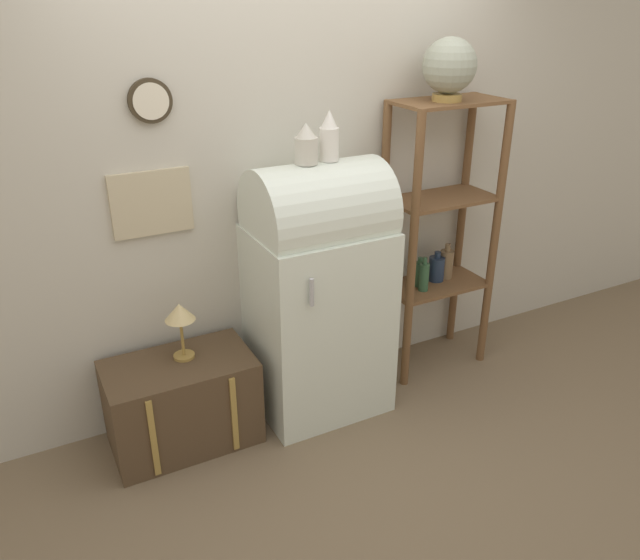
% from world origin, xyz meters
% --- Properties ---
extents(ground_plane, '(12.00, 12.00, 0.00)m').
position_xyz_m(ground_plane, '(0.00, 0.00, 0.00)').
color(ground_plane, '#7A664C').
extents(wall_back, '(7.00, 0.09, 2.70)m').
position_xyz_m(wall_back, '(-0.00, 0.57, 1.35)').
color(wall_back, beige).
rests_on(wall_back, ground_plane).
extents(refrigerator, '(0.71, 0.60, 1.45)m').
position_xyz_m(refrigerator, '(-0.00, 0.27, 0.74)').
color(refrigerator, silver).
rests_on(refrigerator, ground_plane).
extents(suitcase_trunk, '(0.76, 0.45, 0.49)m').
position_xyz_m(suitcase_trunk, '(-0.80, 0.29, 0.25)').
color(suitcase_trunk, brown).
rests_on(suitcase_trunk, ground_plane).
extents(shelf_unit, '(0.66, 0.37, 1.68)m').
position_xyz_m(shelf_unit, '(0.87, 0.35, 0.91)').
color(shelf_unit, brown).
rests_on(shelf_unit, ground_plane).
extents(globe, '(0.29, 0.29, 0.33)m').
position_xyz_m(globe, '(0.81, 0.32, 1.86)').
color(globe, '#AD8942').
rests_on(globe, shelf_unit).
extents(vase_left, '(0.11, 0.11, 0.20)m').
position_xyz_m(vase_left, '(-0.07, 0.27, 1.54)').
color(vase_left, beige).
rests_on(vase_left, refrigerator).
extents(vase_center, '(0.10, 0.10, 0.25)m').
position_xyz_m(vase_center, '(0.07, 0.28, 1.56)').
color(vase_center, white).
rests_on(vase_center, refrigerator).
extents(desk_lamp, '(0.16, 0.16, 0.31)m').
position_xyz_m(desk_lamp, '(-0.76, 0.33, 0.73)').
color(desk_lamp, '#AD8942').
rests_on(desk_lamp, suitcase_trunk).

